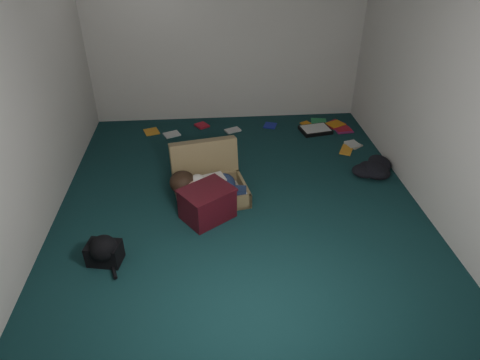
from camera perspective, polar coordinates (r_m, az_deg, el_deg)
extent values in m
plane|color=#133437|center=(4.90, -0.15, -2.50)|extent=(4.50, 4.50, 0.00)
plane|color=white|center=(6.43, -1.89, 18.98)|extent=(4.50, 0.00, 4.50)
plane|color=white|center=(2.33, 4.35, -8.15)|extent=(4.50, 0.00, 4.50)
plane|color=white|center=(4.59, -26.35, 9.92)|extent=(0.00, 4.50, 4.50)
plane|color=white|center=(4.86, 24.58, 11.52)|extent=(0.00, 4.50, 4.50)
cube|color=olive|center=(4.84, -3.78, -1.80)|extent=(0.87, 0.70, 0.18)
cube|color=beige|center=(4.86, -3.76, -2.24)|extent=(0.79, 0.62, 0.02)
cube|color=olive|center=(5.03, -4.76, 2.23)|extent=(0.81, 0.39, 0.57)
cube|color=beige|center=(4.76, -4.03, -1.01)|extent=(0.38, 0.29, 0.25)
sphere|color=tan|center=(4.66, -6.98, -1.01)|extent=(0.21, 0.21, 0.21)
ellipsoid|color=black|center=(4.69, -7.67, -0.29)|extent=(0.28, 0.29, 0.24)
ellipsoid|color=#202C4E|center=(4.80, -2.11, -0.64)|extent=(0.26, 0.29, 0.24)
cube|color=#202C4E|center=(4.69, -2.80, -1.71)|extent=(0.32, 0.28, 0.16)
cube|color=#202C4E|center=(4.73, -0.78, -1.75)|extent=(0.28, 0.17, 0.12)
sphere|color=white|center=(4.79, 0.34, -1.56)|extent=(0.12, 0.12, 0.12)
sphere|color=white|center=(4.74, 0.60, -2.18)|extent=(0.11, 0.11, 0.11)
cylinder|color=tan|center=(4.62, -2.99, -1.35)|extent=(0.21, 0.10, 0.07)
cube|color=#460E17|center=(4.54, -4.39, -3.27)|extent=(0.63, 0.60, 0.33)
cube|color=#460E17|center=(4.43, -4.48, -1.41)|extent=(0.66, 0.63, 0.02)
cube|color=black|center=(6.47, 10.01, 6.59)|extent=(0.48, 0.40, 0.05)
cube|color=white|center=(6.46, 10.04, 6.83)|extent=(0.43, 0.35, 0.01)
cube|color=orange|center=(6.50, -11.71, 6.35)|extent=(0.22, 0.17, 0.02)
cube|color=red|center=(6.57, -5.10, 7.23)|extent=(0.28, 0.27, 0.02)
cube|color=silver|center=(6.40, -0.97, 6.64)|extent=(0.22, 0.26, 0.02)
cube|color=#1C2598|center=(6.57, 4.05, 7.28)|extent=(0.24, 0.27, 0.02)
cube|color=orange|center=(6.66, 9.07, 7.31)|extent=(0.28, 0.26, 0.02)
cube|color=#299952|center=(6.79, 10.46, 7.68)|extent=(0.24, 0.19, 0.02)
cube|color=#88225F|center=(6.60, 13.65, 6.50)|extent=(0.28, 0.27, 0.02)
cube|color=beige|center=(6.20, 14.86, 4.57)|extent=(0.21, 0.25, 0.02)
cube|color=orange|center=(6.04, 14.02, 3.92)|extent=(0.25, 0.27, 0.02)
cube|color=red|center=(6.73, 12.52, 7.21)|extent=(0.27, 0.25, 0.02)
cube|color=silver|center=(6.36, -9.08, 6.04)|extent=(0.25, 0.20, 0.02)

